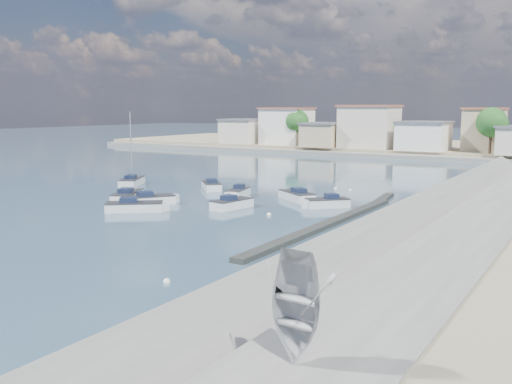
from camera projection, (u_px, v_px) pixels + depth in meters
ground at (376, 180)px, 73.85m from camera, size 400.00×400.00×0.00m
seawall_walkway at (490, 224)px, 41.38m from camera, size 5.00×90.00×1.80m
breakwater at (340, 218)px, 47.27m from camera, size 2.00×31.02×0.35m
far_shore_land at (464, 149)px, 117.45m from camera, size 160.00×40.00×1.40m
far_shore_quay at (438, 158)px, 99.85m from camera, size 160.00×2.50×0.80m
far_town at (511, 133)px, 98.57m from camera, size 113.01×12.80×8.35m
shore_trees at (487, 126)px, 92.21m from camera, size 74.56×38.32×7.92m
motorboat_a at (128, 196)px, 57.85m from camera, size 4.32×5.65×1.48m
motorboat_b at (234, 204)px, 53.03m from camera, size 2.40×4.85×1.48m
motorboat_c at (295, 196)px, 57.85m from camera, size 5.01×4.29×1.48m
motorboat_d at (325, 203)px, 53.30m from camera, size 4.04×3.96×1.48m
motorboat_e at (153, 200)px, 55.22m from camera, size 4.22×5.01×1.48m
motorboat_f at (211, 186)px, 65.20m from camera, size 4.30×4.30×1.48m
motorboat_g at (237, 193)px, 59.49m from camera, size 2.53×4.56×1.48m
motorboat_h at (138, 207)px, 51.33m from camera, size 5.18×4.69×1.48m
sailboat at (133, 181)px, 69.07m from camera, size 4.42×5.90×9.00m
mooring_buoys at (310, 215)px, 49.21m from camera, size 14.25×37.57×0.40m
overturned_dinghy at (295, 352)px, 16.80m from camera, size 3.64×1.92×0.66m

